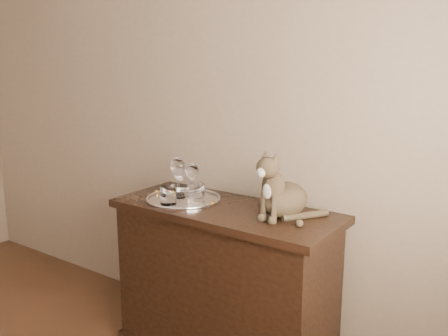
# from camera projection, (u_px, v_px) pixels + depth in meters

# --- Properties ---
(wall_back) EXTENTS (4.00, 0.10, 2.70)m
(wall_back) POSITION_uv_depth(u_px,v_px,m) (174.00, 100.00, 3.04)
(wall_back) COLOR tan
(wall_back) RESTS_ON ground
(sideboard) EXTENTS (1.20, 0.50, 0.85)m
(sideboard) POSITION_uv_depth(u_px,v_px,m) (225.00, 284.00, 2.66)
(sideboard) COLOR black
(sideboard) RESTS_ON ground
(tray) EXTENTS (0.40, 0.40, 0.01)m
(tray) POSITION_uv_depth(u_px,v_px,m) (183.00, 200.00, 2.68)
(tray) COLOR silver
(tray) RESTS_ON sideboard
(wine_glass_a) EXTENTS (0.08, 0.08, 0.21)m
(wine_glass_a) POSITION_uv_depth(u_px,v_px,m) (178.00, 176.00, 2.75)
(wine_glass_a) COLOR white
(wine_glass_a) RESTS_ON tray
(wine_glass_b) EXTENTS (0.07, 0.07, 0.18)m
(wine_glass_b) POSITION_uv_depth(u_px,v_px,m) (192.00, 180.00, 2.72)
(wine_glass_b) COLOR silver
(wine_glass_b) RESTS_ON tray
(wine_glass_d) EXTENTS (0.07, 0.07, 0.18)m
(wine_glass_d) POSITION_uv_depth(u_px,v_px,m) (180.00, 181.00, 2.71)
(wine_glass_d) COLOR white
(wine_glass_d) RESTS_ON tray
(tumbler_b) EXTENTS (0.09, 0.09, 0.10)m
(tumbler_b) POSITION_uv_depth(u_px,v_px,m) (168.00, 195.00, 2.59)
(tumbler_b) COLOR silver
(tumbler_b) RESTS_ON tray
(tumbler_c) EXTENTS (0.09, 0.09, 0.10)m
(tumbler_c) POSITION_uv_depth(u_px,v_px,m) (196.00, 193.00, 2.62)
(tumbler_c) COLOR white
(tumbler_c) RESTS_ON tray
(cat) EXTENTS (0.37, 0.35, 0.34)m
(cat) POSITION_uv_depth(u_px,v_px,m) (284.00, 182.00, 2.39)
(cat) COLOR brown
(cat) RESTS_ON sideboard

